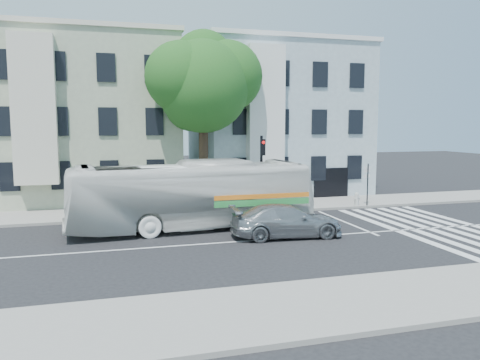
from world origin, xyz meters
name	(u,v)px	position (x,y,z in m)	size (l,w,h in m)	color
ground	(242,241)	(0.00, 0.00, 0.00)	(120.00, 120.00, 0.00)	black
sidewalk_far	(206,209)	(0.00, 8.00, 0.07)	(80.00, 4.00, 0.15)	gray
sidewalk_near	(319,306)	(0.00, -8.00, 0.07)	(80.00, 4.00, 0.15)	gray
building_left	(87,121)	(-7.00, 15.00, 5.50)	(12.00, 10.00, 11.00)	#969F86
building_right	(275,121)	(7.00, 15.00, 5.50)	(12.00, 10.00, 11.00)	#8FA2AB
street_tree	(203,81)	(0.06, 8.74, 7.83)	(7.30, 5.90, 11.10)	#2D2116
bus	(192,195)	(-1.65, 3.20, 1.71)	(12.28, 2.87, 3.42)	silver
sedan	(286,221)	(2.25, 0.30, 0.76)	(5.22, 2.12, 1.51)	#A6A9AD
hedge	(157,208)	(-3.07, 6.80, 0.50)	(8.50, 0.84, 0.70)	#295C1E
traffic_signal	(262,164)	(2.92, 5.94, 2.96)	(0.46, 0.54, 4.58)	black
fire_hydrant	(357,199)	(9.35, 6.30, 0.58)	(0.48, 0.30, 0.84)	#B5B5B0
far_sign_pole	(367,179)	(9.97, 6.14, 1.82)	(0.47, 0.22, 2.65)	black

